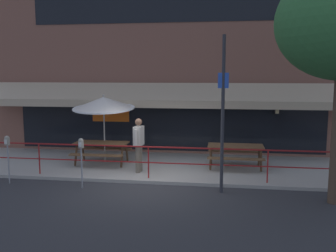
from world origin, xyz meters
The scene contains 11 objects.
ground_plane centered at (0.00, 0.00, 0.00)m, with size 120.00×120.00×0.00m, color #2D2D30.
patio_deck centered at (0.00, 2.00, 0.05)m, with size 15.00×4.00×0.10m, color #9E998E.
restaurant_building centered at (0.00, 4.23, 4.10)m, with size 15.00×1.60×8.27m.
patio_railing centered at (0.00, 0.30, 0.80)m, with size 13.84×0.04×0.97m.
picnic_table_left centered at (-1.93, 1.78, 0.71)m, with size 1.80×1.42×0.76m.
picnic_table_centre centered at (2.60, 1.90, 0.71)m, with size 1.80×1.42×0.76m.
patio_umbrella_left centered at (-1.93, 2.12, 2.18)m, with size 2.14×2.14×2.39m.
pedestrian_walking centered at (-0.44, 0.95, 1.06)m, with size 0.29×0.62×1.71m.
parking_meter_near centered at (-3.99, -0.52, 1.15)m, with size 0.15×0.16×1.42m.
parking_meter_far centered at (-1.72, -0.62, 1.15)m, with size 0.15×0.16×1.42m.
street_sign_pole centered at (2.15, -0.45, 2.15)m, with size 0.28×0.09×4.19m.
Camera 1 is at (2.13, -10.35, 3.18)m, focal length 40.00 mm.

